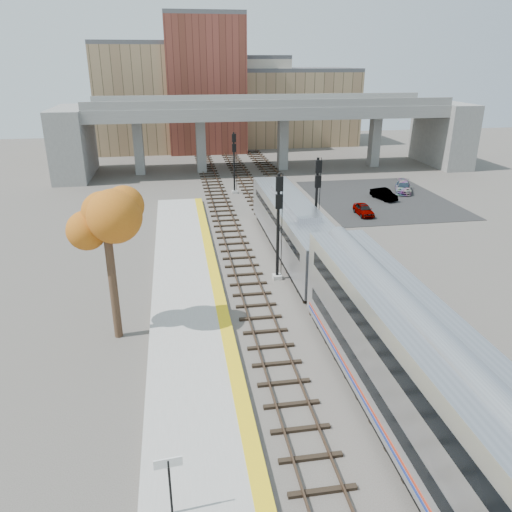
{
  "coord_description": "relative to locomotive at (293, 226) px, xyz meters",
  "views": [
    {
      "loc": [
        -7.64,
        -21.46,
        14.14
      ],
      "look_at": [
        -2.87,
        7.43,
        2.5
      ],
      "focal_mm": 35.0,
      "sensor_mm": 36.0,
      "label": 1
    }
  ],
  "objects": [
    {
      "name": "ground",
      "position": [
        -1.0,
        -13.68,
        -2.28
      ],
      "size": [
        160.0,
        160.0,
        0.0
      ],
      "primitive_type": "plane",
      "color": "#47423D",
      "rests_on": "ground"
    },
    {
      "name": "platform",
      "position": [
        -8.25,
        -13.68,
        -2.1
      ],
      "size": [
        4.5,
        60.0,
        0.35
      ],
      "primitive_type": "cube",
      "color": "#9E9E99",
      "rests_on": "ground"
    },
    {
      "name": "yellow_strip",
      "position": [
        -6.35,
        -13.68,
        -1.92
      ],
      "size": [
        0.7,
        60.0,
        0.01
      ],
      "primitive_type": "cube",
      "color": "yellow",
      "rests_on": "platform"
    },
    {
      "name": "tracks",
      "position": [
        -0.07,
        -1.18,
        -2.2
      ],
      "size": [
        10.7,
        95.0,
        0.25
      ],
      "color": "black",
      "rests_on": "ground"
    },
    {
      "name": "overpass",
      "position": [
        3.92,
        31.32,
        3.53
      ],
      "size": [
        54.0,
        12.0,
        9.5
      ],
      "color": "slate",
      "rests_on": "ground"
    },
    {
      "name": "buildings_far",
      "position": [
        0.26,
        52.89,
        5.6
      ],
      "size": [
        43.0,
        21.0,
        20.6
      ],
      "color": "tan",
      "rests_on": "ground"
    },
    {
      "name": "parking_lot",
      "position": [
        13.0,
        14.32,
        -2.26
      ],
      "size": [
        14.0,
        18.0,
        0.04
      ],
      "primitive_type": "cube",
      "color": "black",
      "rests_on": "ground"
    },
    {
      "name": "locomotive",
      "position": [
        0.0,
        0.0,
        0.0
      ],
      "size": [
        3.02,
        19.05,
        4.1
      ],
      "color": "#A8AAB2",
      "rests_on": "ground"
    },
    {
      "name": "coach",
      "position": [
        -0.0,
        -22.61,
        0.52
      ],
      "size": [
        3.03,
        25.0,
        5.0
      ],
      "color": "#A8AAB2",
      "rests_on": "ground"
    },
    {
      "name": "signal_mast_near",
      "position": [
        -2.1,
        -4.54,
        1.42
      ],
      "size": [
        0.6,
        0.64,
        7.34
      ],
      "color": "#9E9E99",
      "rests_on": "ground"
    },
    {
      "name": "signal_mast_mid",
      "position": [
        2.0,
        0.75,
        1.36
      ],
      "size": [
        0.6,
        0.64,
        7.25
      ],
      "color": "#9E9E99",
      "rests_on": "ground"
    },
    {
      "name": "signal_mast_far",
      "position": [
        -2.1,
        19.2,
        1.0
      ],
      "size": [
        0.6,
        0.64,
        6.72
      ],
      "color": "#9E9E99",
      "rests_on": "ground"
    },
    {
      "name": "station_sign",
      "position": [
        -9.38,
        -22.85,
        -0.3
      ],
      "size": [
        0.9,
        0.13,
        2.27
      ],
      "rotation": [
        0.0,
        0.0,
        0.09
      ],
      "color": "black",
      "rests_on": "platform"
    },
    {
      "name": "tree",
      "position": [
        -12.17,
        -10.51,
        4.1
      ],
      "size": [
        3.6,
        3.6,
        8.59
      ],
      "color": "#382619",
      "rests_on": "ground"
    },
    {
      "name": "car_a",
      "position": [
        9.12,
        8.76,
        -1.69
      ],
      "size": [
        1.33,
        3.25,
        1.1
      ],
      "primitive_type": "imported",
      "rotation": [
        0.0,
        0.0,
        -0.01
      ],
      "color": "#99999E",
      "rests_on": "parking_lot"
    },
    {
      "name": "car_b",
      "position": [
        13.32,
        13.89,
        -1.67
      ],
      "size": [
        2.03,
        3.65,
        1.14
      ],
      "primitive_type": "imported",
      "rotation": [
        0.0,
        0.0,
        0.25
      ],
      "color": "#99999E",
      "rests_on": "parking_lot"
    },
    {
      "name": "car_c",
      "position": [
        16.68,
        16.4,
        -1.64
      ],
      "size": [
        3.1,
        4.41,
        1.19
      ],
      "primitive_type": "imported",
      "rotation": [
        0.0,
        0.0,
        -0.39
      ],
      "color": "#99999E",
      "rests_on": "parking_lot"
    }
  ]
}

